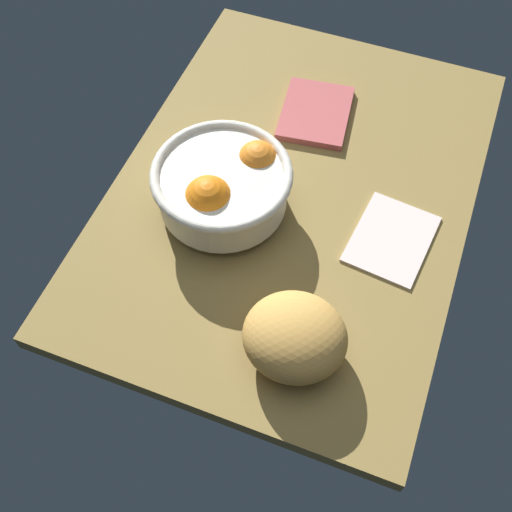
# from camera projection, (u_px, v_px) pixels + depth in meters

# --- Properties ---
(ground_plane) EXTENTS (0.80, 0.57, 0.03)m
(ground_plane) POSITION_uv_depth(u_px,v_px,m) (293.00, 196.00, 1.07)
(ground_plane) COLOR olive
(fruit_bowl) EXTENTS (0.22, 0.22, 0.10)m
(fruit_bowl) POSITION_uv_depth(u_px,v_px,m) (223.00, 185.00, 0.99)
(fruit_bowl) COLOR silver
(fruit_bowl) RESTS_ON ground
(bread_loaf) EXTENTS (0.14, 0.15, 0.09)m
(bread_loaf) POSITION_uv_depth(u_px,v_px,m) (295.00, 337.00, 0.86)
(bread_loaf) COLOR gold
(bread_loaf) RESTS_ON ground
(napkin_folded) EXTENTS (0.16, 0.14, 0.01)m
(napkin_folded) POSITION_uv_depth(u_px,v_px,m) (316.00, 113.00, 1.14)
(napkin_folded) COLOR #B75455
(napkin_folded) RESTS_ON ground
(napkin_spare) EXTENTS (0.16, 0.13, 0.01)m
(napkin_spare) POSITION_uv_depth(u_px,v_px,m) (392.00, 238.00, 1.00)
(napkin_spare) COLOR silver
(napkin_spare) RESTS_ON ground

